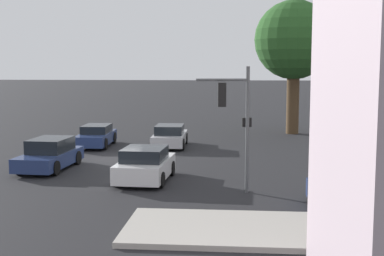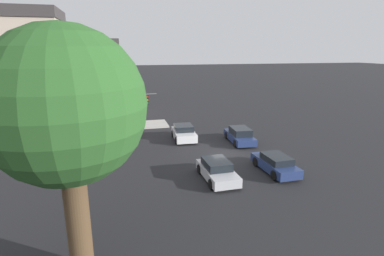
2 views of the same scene
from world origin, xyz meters
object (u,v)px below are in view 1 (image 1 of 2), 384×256
object	(u,v)px
street_tree	(294,41)
traffic_signal	(235,110)
crossing_car_1	(170,136)
crossing_car_2	(50,155)
crossing_car_3	(96,136)
crossing_car_0	(145,165)
parked_car_0	(369,190)

from	to	relation	value
street_tree	traffic_signal	distance (m)	18.84
crossing_car_1	crossing_car_2	xyz separation A→B (m)	(7.32, -4.68, 0.05)
crossing_car_1	traffic_signal	bearing A→B (deg)	-162.17
crossing_car_1	crossing_car_3	distance (m)	4.41
crossing_car_2	crossing_car_3	distance (m)	7.13
street_tree	crossing_car_0	xyz separation A→B (m)	(16.42, -7.66, -5.83)
crossing_car_0	crossing_car_1	world-z (taller)	crossing_car_0
traffic_signal	crossing_car_1	bearing A→B (deg)	12.21
street_tree	crossing_car_2	distance (m)	19.86
street_tree	crossing_car_0	bearing A→B (deg)	-24.99
crossing_car_2	crossing_car_3	bearing A→B (deg)	-178.87
crossing_car_1	crossing_car_2	size ratio (longest dim) A/B	0.93
crossing_car_1	parked_car_0	bearing A→B (deg)	-148.28
crossing_car_1	crossing_car_3	size ratio (longest dim) A/B	0.97
parked_car_0	street_tree	bearing A→B (deg)	90.59
street_tree	crossing_car_1	xyz separation A→B (m)	(6.95, -7.85, -5.87)
crossing_car_3	street_tree	bearing A→B (deg)	118.11
crossing_car_0	traffic_signal	bearing A→B (deg)	-111.85
street_tree	crossing_car_3	size ratio (longest dim) A/B	2.21
street_tree	traffic_signal	bearing A→B (deg)	-12.26
crossing_car_0	parked_car_0	bearing A→B (deg)	-110.31
traffic_signal	parked_car_0	xyz separation A→B (m)	(1.82, 4.59, -2.51)
traffic_signal	crossing_car_2	size ratio (longest dim) A/B	1.08
traffic_signal	crossing_car_2	bearing A→B (deg)	58.78
crossing_car_0	crossing_car_2	size ratio (longest dim) A/B	0.90
street_tree	crossing_car_2	size ratio (longest dim) A/B	2.11
crossing_car_1	parked_car_0	size ratio (longest dim) A/B	1.00
crossing_car_3	parked_car_0	bearing A→B (deg)	43.10
crossing_car_2	crossing_car_3	xyz separation A→B (m)	(-7.12, 0.28, -0.06)
crossing_car_3	parked_car_0	xyz separation A→B (m)	(12.79, 12.90, -0.00)
crossing_car_0	crossing_car_1	xyz separation A→B (m)	(-9.47, -0.19, -0.05)
crossing_car_3	crossing_car_1	bearing A→B (deg)	90.39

